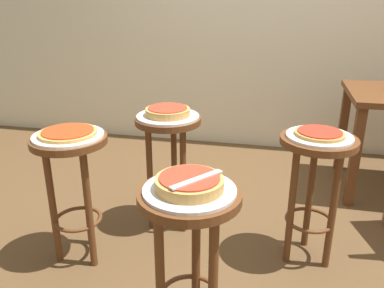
# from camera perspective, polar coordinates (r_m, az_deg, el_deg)

# --- Properties ---
(ground_plane) EXTENTS (6.00, 6.00, 0.00)m
(ground_plane) POSITION_cam_1_polar(r_m,az_deg,el_deg) (2.36, 7.25, -13.92)
(ground_plane) COLOR brown
(stool_foreground) EXTENTS (0.37, 0.37, 0.69)m
(stool_foreground) POSITION_cam_1_polar(r_m,az_deg,el_deg) (1.50, -0.35, -13.09)
(stool_foreground) COLOR #5B3319
(stool_foreground) RESTS_ON ground_plane
(serving_plate_foreground) EXTENTS (0.33, 0.33, 0.01)m
(serving_plate_foreground) POSITION_cam_1_polar(r_m,az_deg,el_deg) (1.40, -0.36, -6.65)
(serving_plate_foreground) COLOR silver
(serving_plate_foreground) RESTS_ON stool_foreground
(pizza_foreground) EXTENTS (0.24, 0.24, 0.05)m
(pizza_foreground) POSITION_cam_1_polar(r_m,az_deg,el_deg) (1.39, -0.36, -5.61)
(pizza_foreground) COLOR tan
(pizza_foreground) RESTS_ON serving_plate_foreground
(stool_middle) EXTENTS (0.37, 0.37, 0.69)m
(stool_middle) POSITION_cam_1_polar(r_m,az_deg,el_deg) (2.08, -16.83, -3.74)
(stool_middle) COLOR #5B3319
(stool_middle) RESTS_ON ground_plane
(serving_plate_middle) EXTENTS (0.34, 0.34, 0.01)m
(serving_plate_middle) POSITION_cam_1_polar(r_m,az_deg,el_deg) (2.01, -17.38, 1.16)
(serving_plate_middle) COLOR white
(serving_plate_middle) RESTS_ON stool_middle
(pizza_middle) EXTENTS (0.28, 0.28, 0.02)m
(pizza_middle) POSITION_cam_1_polar(r_m,az_deg,el_deg) (2.01, -17.43, 1.59)
(pizza_middle) COLOR tan
(pizza_middle) RESTS_ON serving_plate_middle
(stool_leftside) EXTENTS (0.37, 0.37, 0.69)m
(stool_leftside) POSITION_cam_1_polar(r_m,az_deg,el_deg) (2.08, 17.28, -3.85)
(stool_leftside) COLOR #5B3319
(stool_leftside) RESTS_ON ground_plane
(serving_plate_leftside) EXTENTS (0.32, 0.32, 0.01)m
(serving_plate_leftside) POSITION_cam_1_polar(r_m,az_deg,el_deg) (2.01, 17.85, 1.06)
(serving_plate_leftside) COLOR silver
(serving_plate_leftside) RESTS_ON stool_leftside
(pizza_leftside) EXTENTS (0.24, 0.24, 0.02)m
(pizza_leftside) POSITION_cam_1_polar(r_m,az_deg,el_deg) (2.00, 17.90, 1.49)
(pizza_leftside) COLOR #B78442
(pizza_leftside) RESTS_ON serving_plate_leftside
(stool_rear) EXTENTS (0.37, 0.37, 0.69)m
(stool_rear) POSITION_cam_1_polar(r_m,az_deg,el_deg) (2.30, -3.40, -0.52)
(stool_rear) COLOR #5B3319
(stool_rear) RESTS_ON ground_plane
(serving_plate_rear) EXTENTS (0.35, 0.35, 0.01)m
(serving_plate_rear) POSITION_cam_1_polar(r_m,az_deg,el_deg) (2.23, -3.50, 4.00)
(serving_plate_rear) COLOR silver
(serving_plate_rear) RESTS_ON stool_rear
(pizza_rear) EXTENTS (0.25, 0.25, 0.05)m
(pizza_rear) POSITION_cam_1_polar(r_m,az_deg,el_deg) (2.23, -3.52, 4.70)
(pizza_rear) COLOR tan
(pizza_rear) RESTS_ON serving_plate_rear
(pizza_server_knife) EXTENTS (0.15, 0.19, 0.01)m
(pizza_server_knife) POSITION_cam_1_polar(r_m,az_deg,el_deg) (1.35, 0.69, -5.09)
(pizza_server_knife) COLOR silver
(pizza_server_knife) RESTS_ON pizza_foreground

